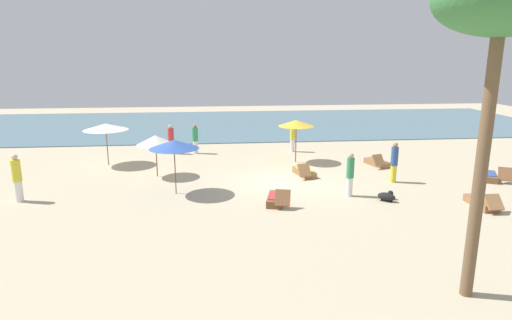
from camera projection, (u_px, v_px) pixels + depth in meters
ground_plane at (285, 182)px, 19.78m from camera, size 60.00×60.00×0.00m
ocean_water at (251, 124)px, 36.22m from camera, size 48.00×16.00×0.06m
umbrella_0 at (174, 144)px, 17.68m from camera, size 2.03×2.03×2.26m
umbrella_1 at (106, 127)px, 22.42m from camera, size 2.27×2.27×2.17m
umbrella_2 at (296, 123)px, 22.98m from camera, size 1.88×1.88×2.27m
umbrella_3 at (156, 140)px, 20.32m from camera, size 1.78×1.78×1.97m
lounger_0 at (377, 163)px, 22.64m from camera, size 1.06×1.76×0.72m
lounger_1 at (276, 199)px, 16.92m from camera, size 0.96×1.77×0.70m
lounger_2 at (482, 203)px, 16.50m from camera, size 0.63×1.72×0.66m
lounger_3 at (491, 176)px, 20.07m from camera, size 1.30×1.76×0.70m
lounger_4 at (304, 172)px, 20.78m from camera, size 0.94×1.75×0.72m
person_0 at (293, 137)px, 25.78m from camera, size 0.42×0.42×1.71m
person_1 at (17, 178)px, 16.96m from camera, size 0.38×0.38×1.90m
person_2 at (171, 139)px, 25.27m from camera, size 0.47×0.47×1.69m
person_3 at (195, 139)px, 25.33m from camera, size 0.45×0.45×1.71m
person_4 at (350, 174)px, 17.63m from camera, size 0.36×0.36×1.80m
person_5 at (394, 162)px, 19.56m from camera, size 0.41×0.41×1.83m
palm_1 at (502, 6)px, 8.98m from camera, size 2.81×2.81×7.50m
dog at (387, 196)px, 17.19m from camera, size 0.74×0.70×0.36m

